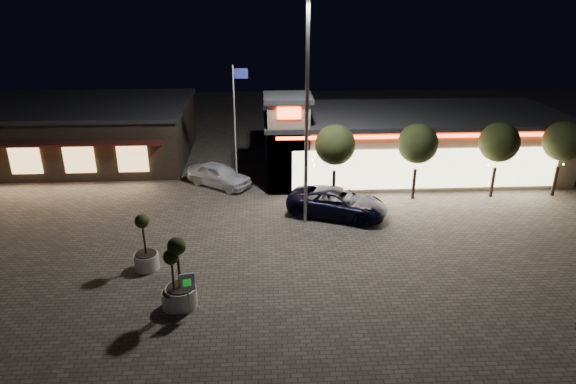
{
  "coord_description": "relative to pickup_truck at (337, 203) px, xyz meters",
  "views": [
    {
      "loc": [
        -0.41,
        -18.07,
        12.62
      ],
      "look_at": [
        0.91,
        6.0,
        2.67
      ],
      "focal_mm": 32.0,
      "sensor_mm": 36.0,
      "label": 1
    }
  ],
  "objects": [
    {
      "name": "ground",
      "position": [
        -3.92,
        -8.76,
        -0.8
      ],
      "size": [
        90.0,
        90.0,
        0.0
      ],
      "primitive_type": "plane",
      "color": "#645C51",
      "rests_on": "ground"
    },
    {
      "name": "retail_building",
      "position": [
        5.59,
        7.06,
        1.41
      ],
      "size": [
        20.4,
        8.4,
        6.1
      ],
      "color": "tan",
      "rests_on": "ground"
    },
    {
      "name": "restaurant_building",
      "position": [
        -17.92,
        11.21,
        1.36
      ],
      "size": [
        16.4,
        11.0,
        4.3
      ],
      "color": "#382D23",
      "rests_on": "ground"
    },
    {
      "name": "floodlight_pole",
      "position": [
        -1.92,
        -0.76,
        6.22
      ],
      "size": [
        0.6,
        0.4,
        12.38
      ],
      "color": "gray",
      "rests_on": "ground"
    },
    {
      "name": "flagpole",
      "position": [
        -5.82,
        4.24,
        3.95
      ],
      "size": [
        0.95,
        0.1,
        8.0
      ],
      "color": "white",
      "rests_on": "ground"
    },
    {
      "name": "string_tree_a",
      "position": [
        0.08,
        2.24,
        2.77
      ],
      "size": [
        2.42,
        2.42,
        4.79
      ],
      "color": "#332319",
      "rests_on": "ground"
    },
    {
      "name": "string_tree_b",
      "position": [
        5.08,
        2.24,
        2.77
      ],
      "size": [
        2.42,
        2.42,
        4.79
      ],
      "color": "#332319",
      "rests_on": "ground"
    },
    {
      "name": "string_tree_c",
      "position": [
        10.08,
        2.24,
        2.77
      ],
      "size": [
        2.42,
        2.42,
        4.79
      ],
      "color": "#332319",
      "rests_on": "ground"
    },
    {
      "name": "string_tree_d",
      "position": [
        14.08,
        2.24,
        2.77
      ],
      "size": [
        2.42,
        2.42,
        4.79
      ],
      "color": "#332319",
      "rests_on": "ground"
    },
    {
      "name": "pickup_truck",
      "position": [
        0.0,
        0.0,
        0.0
      ],
      "size": [
        6.3,
        4.58,
        1.59
      ],
      "primitive_type": "imported",
      "rotation": [
        0.0,
        0.0,
        1.19
      ],
      "color": "black",
      "rests_on": "ground"
    },
    {
      "name": "white_sedan",
      "position": [
        -7.13,
        5.05,
        -0.03
      ],
      "size": [
        4.73,
        4.11,
        1.54
      ],
      "primitive_type": "imported",
      "rotation": [
        0.0,
        0.0,
        0.95
      ],
      "color": "white",
      "rests_on": "ground"
    },
    {
      "name": "planter_left",
      "position": [
        -9.82,
        -5.41,
        0.07
      ],
      "size": [
        1.14,
        1.14,
        2.81
      ],
      "color": "silver",
      "rests_on": "ground"
    },
    {
      "name": "planter_mid",
      "position": [
        -7.78,
        -8.53,
        0.19
      ],
      "size": [
        1.3,
        1.3,
        3.2
      ],
      "color": "silver",
      "rests_on": "ground"
    },
    {
      "name": "planter_right",
      "position": [
        -8.02,
        -8.62,
        0.04
      ],
      "size": [
        1.1,
        1.1,
        2.71
      ],
      "color": "silver",
      "rests_on": "ground"
    },
    {
      "name": "valet_sign",
      "position": [
        -7.4,
        -9.03,
        0.48
      ],
      "size": [
        0.6,
        0.17,
        1.82
      ],
      "color": "gray",
      "rests_on": "ground"
    }
  ]
}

